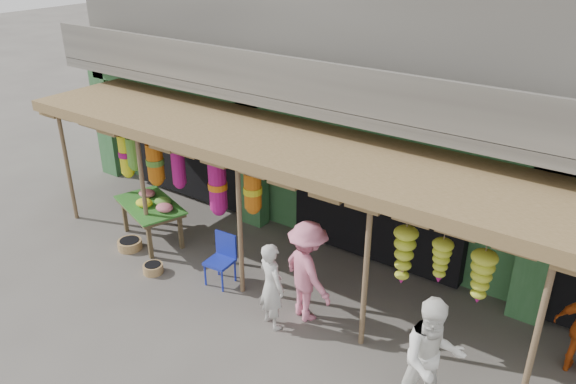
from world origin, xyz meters
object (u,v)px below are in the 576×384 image
Objects in this scene: flower_table at (152,206)px; person_right at (432,359)px; person_front at (271,286)px; person_shopper at (307,271)px; blue_chair at (222,256)px.

person_right is (6.68, -1.11, 0.13)m from flower_table.
person_shopper is (0.36, 0.54, 0.13)m from person_front.
person_front is 0.66m from person_shopper.
person_shopper is at bearing 122.05° from person_right.
person_right reaches higher than person_front.
person_front is 0.86× the size of person_shopper.
person_right is at bearing 9.71° from flower_table.
flower_table is 6.77m from person_right.
flower_table is 3.89m from person_front.
person_front is 0.85× the size of person_right.
blue_chair is 0.53× the size of person_right.
flower_table reaches higher than blue_chair.
flower_table is 4.16m from person_shopper.
blue_chair is (2.26, -0.33, -0.25)m from flower_table.
person_front is at bearing 80.47° from person_shopper.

